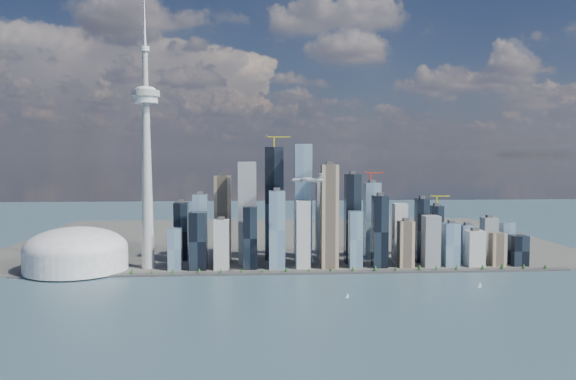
{
  "coord_description": "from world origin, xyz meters",
  "views": [
    {
      "loc": [
        -87.82,
        -834.09,
        233.23
      ],
      "look_at": [
        -18.16,
        260.0,
        164.2
      ],
      "focal_mm": 35.0,
      "sensor_mm": 36.0,
      "label": 1
    }
  ],
  "objects": [
    {
      "name": "ground",
      "position": [
        0.0,
        0.0,
        0.0
      ],
      "size": [
        4000.0,
        4000.0,
        0.0
      ],
      "primitive_type": "plane",
      "color": "#35515D",
      "rests_on": "ground"
    },
    {
      "name": "sailboat_east",
      "position": [
        311.21,
        116.54,
        3.45
      ],
      "size": [
        7.79,
        2.76,
        10.77
      ],
      "rotation": [
        0.0,
        0.0,
        0.11
      ],
      "color": "silver",
      "rests_on": "ground"
    },
    {
      "name": "needle_tower",
      "position": [
        -300.0,
        310.0,
        235.84
      ],
      "size": [
        56.0,
        56.0,
        550.5
      ],
      "color": "#A5A5A0",
      "rests_on": "land"
    },
    {
      "name": "land",
      "position": [
        0.0,
        700.0,
        1.5
      ],
      "size": [
        1400.0,
        900.0,
        3.0
      ],
      "primitive_type": "cube",
      "color": "#4C4C47",
      "rests_on": "ground"
    },
    {
      "name": "airplane",
      "position": [
        14.69,
        198.16,
        186.93
      ],
      "size": [
        64.82,
        57.94,
        16.18
      ],
      "rotation": [
        0.0,
        0.0,
        -0.32
      ],
      "color": "silver",
      "rests_on": "ground"
    },
    {
      "name": "shoreline_trees",
      "position": [
        0.0,
        250.0,
        8.78
      ],
      "size": [
        960.53,
        7.2,
        8.8
      ],
      "color": "#3F2D1E",
      "rests_on": "seawall"
    },
    {
      "name": "skyscraper_cluster",
      "position": [
        59.61,
        336.82,
        85.11
      ],
      "size": [
        736.0,
        142.0,
        273.22
      ],
      "color": "black",
      "rests_on": "land"
    },
    {
      "name": "seawall",
      "position": [
        0.0,
        250.0,
        2.0
      ],
      "size": [
        1100.0,
        22.0,
        4.0
      ],
      "primitive_type": "cube",
      "color": "#383838",
      "rests_on": "ground"
    },
    {
      "name": "dome_stadium",
      "position": [
        -440.0,
        300.0,
        39.44
      ],
      "size": [
        200.0,
        200.0,
        86.0
      ],
      "color": "silver",
      "rests_on": "land"
    },
    {
      "name": "sailboat_west",
      "position": [
        66.42,
        59.7,
        2.93
      ],
      "size": [
        6.54,
        3.43,
        9.14
      ],
      "rotation": [
        0.0,
        0.0,
        0.31
      ],
      "color": "silver",
      "rests_on": "ground"
    }
  ]
}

